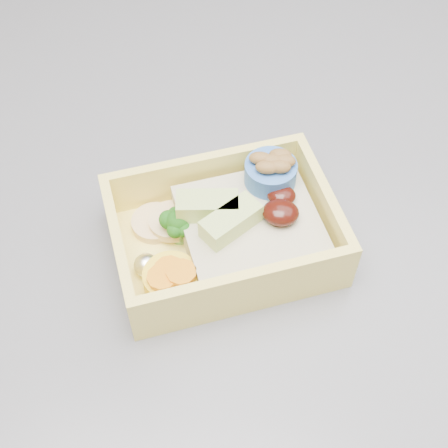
{
  "coord_description": "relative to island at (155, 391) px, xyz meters",
  "views": [
    {
      "loc": [
        0.13,
        -0.44,
        1.34
      ],
      "look_at": [
        0.11,
        -0.15,
        0.95
      ],
      "focal_mm": 50.0,
      "sensor_mm": 36.0,
      "label": 1
    }
  ],
  "objects": [
    {
      "name": "island",
      "position": [
        0.0,
        0.0,
        0.0
      ],
      "size": [
        1.24,
        0.84,
        0.92
      ],
      "color": "brown",
      "rests_on": "ground"
    },
    {
      "name": "ground",
      "position": [
        0.0,
        0.1,
        -0.46
      ],
      "size": [
        3.5,
        3.5,
        0.0
      ],
      "primitive_type": "plane",
      "color": "beige",
      "rests_on": "ground"
    },
    {
      "name": "bento_box",
      "position": [
        0.11,
        -0.05,
        0.48
      ],
      "size": [
        0.21,
        0.18,
        0.06
      ],
      "rotation": [
        0.0,
        0.0,
        0.37
      ],
      "color": "#FFE769",
      "rests_on": "island"
    }
  ]
}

